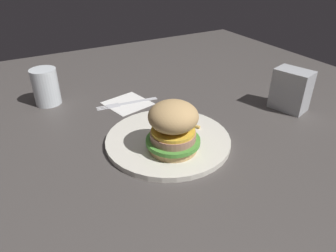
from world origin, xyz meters
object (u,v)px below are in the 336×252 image
object	(u,v)px
napkin	(128,103)
drink_glass	(46,89)
fries_pile	(176,120)
fork	(127,102)
napkin_dispenser	(291,90)
plate	(168,140)
sandwich	(173,127)

from	to	relation	value
napkin	drink_glass	size ratio (longest dim) A/B	1.11
fries_pile	fork	xyz separation A→B (m)	(-0.17, -0.06, -0.01)
drink_glass	napkin_dispenser	size ratio (longest dim) A/B	0.91
fries_pile	napkin	size ratio (longest dim) A/B	1.05
plate	napkin_dispenser	bearing A→B (deg)	88.01
sandwich	drink_glass	world-z (taller)	sandwich
fries_pile	drink_glass	size ratio (longest dim) A/B	1.16
sandwich	drink_glass	bearing A→B (deg)	-154.32
napkin	drink_glass	world-z (taller)	drink_glass
fries_pile	fork	size ratio (longest dim) A/B	0.66
sandwich	napkin	distance (m)	0.28
sandwich	napkin	world-z (taller)	sandwich
sandwich	drink_glass	size ratio (longest dim) A/B	1.14
fries_pile	plate	bearing A→B (deg)	-43.43
sandwich	napkin	size ratio (longest dim) A/B	1.03
napkin	napkin_dispenser	xyz separation A→B (m)	(0.24, 0.36, 0.05)
fries_pile	napkin	world-z (taller)	fries_pile
fries_pile	drink_glass	xyz separation A→B (m)	(-0.28, -0.25, 0.03)
napkin	napkin_dispenser	size ratio (longest dim) A/B	1.01
sandwich	drink_glass	distance (m)	0.42
sandwich	fork	distance (m)	0.28
plate	fries_pile	distance (m)	0.08
drink_glass	sandwich	bearing A→B (deg)	25.68
sandwich	napkin_dispenser	size ratio (longest dim) A/B	1.04
fork	napkin_dispenser	world-z (taller)	napkin_dispenser
plate	drink_glass	bearing A→B (deg)	-149.97
plate	fries_pile	world-z (taller)	fries_pile
sandwich	fork	xyz separation A→B (m)	(-0.27, 0.01, -0.06)
plate	napkin_dispenser	size ratio (longest dim) A/B	2.55
napkin	fries_pile	bearing A→B (deg)	17.71
fork	napkin_dispenser	bearing A→B (deg)	56.95
napkin	fork	distance (m)	0.00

